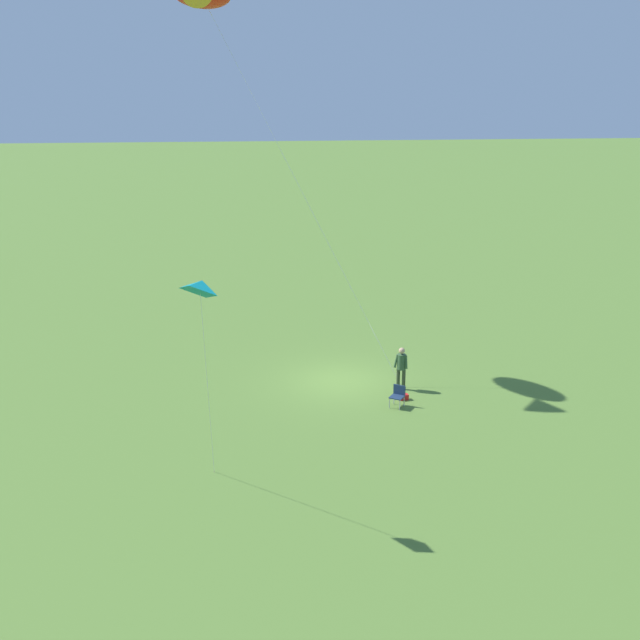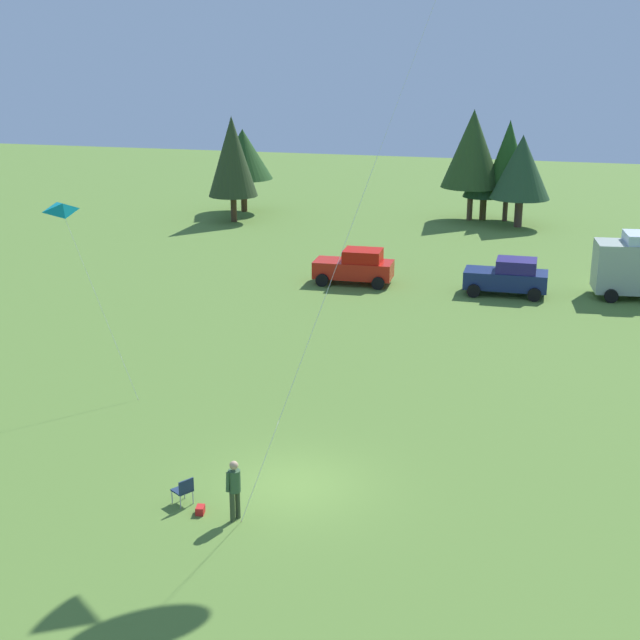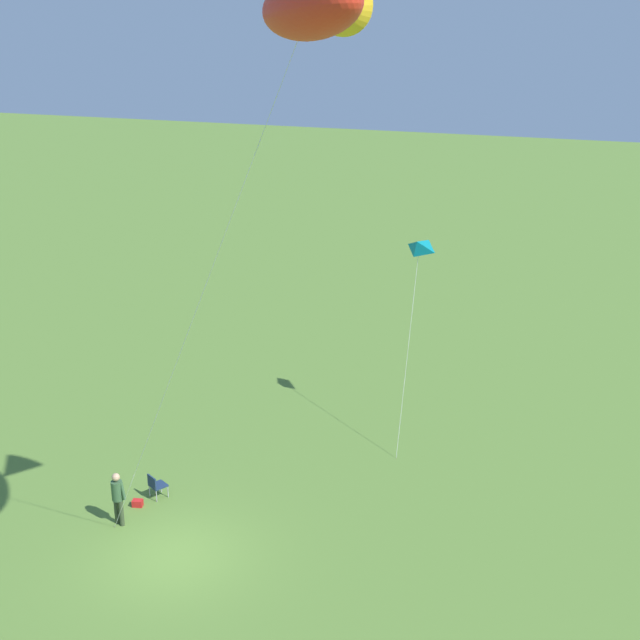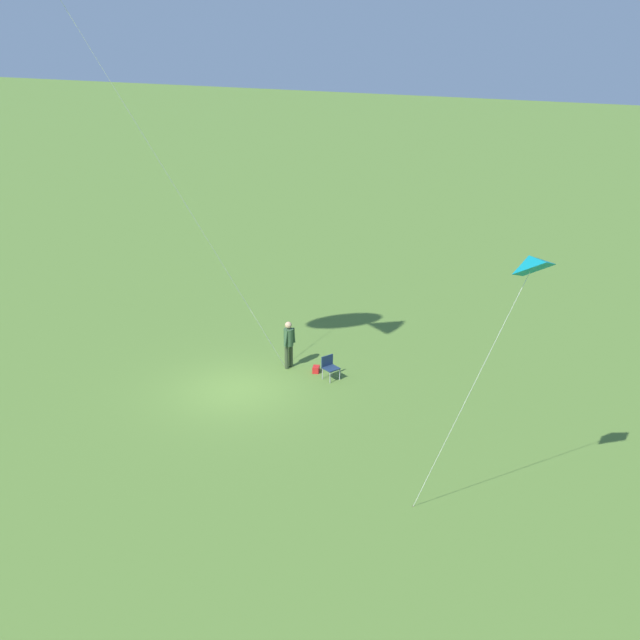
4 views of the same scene
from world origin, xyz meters
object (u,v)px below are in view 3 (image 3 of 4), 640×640
folding_chair (156,484)px  backpack_on_grass (138,503)px  person_kite_flyer (118,495)px  kite_large_fish (317,7)px  kite_delta_teal (417,247)px

folding_chair → backpack_on_grass: size_ratio=2.56×
person_kite_flyer → folding_chair: 1.78m
person_kite_flyer → kite_large_fish: size_ratio=0.11×
backpack_on_grass → folding_chair: bearing=151.5°
folding_chair → kite_delta_teal: bearing=-10.9°
folding_chair → kite_large_fish: kite_large_fish is taller
folding_chair → kite_large_fish: 17.03m
folding_chair → kite_delta_teal: size_ratio=0.11×
person_kite_flyer → kite_large_fish: kite_large_fish is taller
folding_chair → kite_large_fish: (5.59, 7.15, 14.41)m
backpack_on_grass → kite_large_fish: bearing=56.4°
folding_chair → backpack_on_grass: (0.62, -0.34, -0.38)m
backpack_on_grass → kite_delta_teal: (-7.77, 7.00, 6.79)m
backpack_on_grass → kite_delta_teal: bearing=138.0°
backpack_on_grass → kite_large_fish: (4.97, 7.49, 14.79)m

